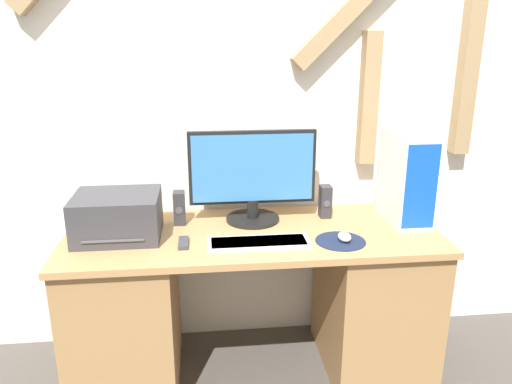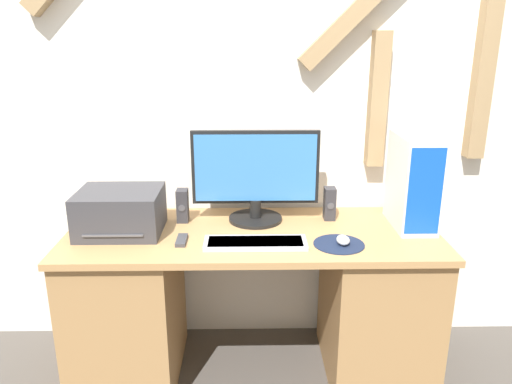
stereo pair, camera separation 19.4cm
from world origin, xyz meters
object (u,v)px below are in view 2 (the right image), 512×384
at_px(computer_tower, 413,182).
at_px(speaker_right, 330,204).
at_px(printer, 120,212).
at_px(remote_control, 182,240).
at_px(keyboard, 255,243).
at_px(mouse, 343,240).
at_px(speaker_left, 183,206).
at_px(monitor, 255,174).

distance_m(computer_tower, speaker_right, 0.40).
relative_size(printer, remote_control, 2.99).
relative_size(keyboard, mouse, 5.24).
height_order(mouse, printer, printer).
height_order(mouse, speaker_left, speaker_left).
relative_size(keyboard, speaker_right, 2.77).
bearing_deg(speaker_right, monitor, -178.77).
relative_size(keyboard, remote_control, 3.57).
bearing_deg(keyboard, speaker_right, 40.24).
height_order(printer, speaker_right, printer).
distance_m(printer, speaker_right, 0.98).
height_order(monitor, speaker_left, monitor).
relative_size(speaker_left, speaker_right, 1.00).
bearing_deg(mouse, printer, 170.43).
xyz_separation_m(monitor, printer, (-0.61, -0.14, -0.13)).
bearing_deg(monitor, keyboard, -91.00).
relative_size(monitor, speaker_left, 3.78).
xyz_separation_m(keyboard, remote_control, (-0.32, 0.04, -0.00)).
relative_size(mouse, computer_tower, 0.19).
height_order(keyboard, remote_control, keyboard).
relative_size(printer, speaker_left, 2.32).
relative_size(computer_tower, remote_control, 3.49).
bearing_deg(remote_control, computer_tower, 9.69).
relative_size(monitor, remote_control, 4.87).
bearing_deg(keyboard, computer_tower, 16.56).
relative_size(monitor, printer, 1.63).
bearing_deg(computer_tower, remote_control, -170.31).
distance_m(mouse, computer_tower, 0.46).
bearing_deg(printer, keyboard, -14.79).
bearing_deg(remote_control, monitor, 38.93).
relative_size(speaker_right, remote_control, 1.29).
height_order(keyboard, speaker_left, speaker_left).
bearing_deg(monitor, mouse, -39.59).
bearing_deg(remote_control, keyboard, -6.73).
xyz_separation_m(mouse, printer, (-0.98, 0.16, 0.07)).
height_order(printer, remote_control, printer).
distance_m(keyboard, mouse, 0.37).
bearing_deg(keyboard, mouse, -0.80).
xyz_separation_m(mouse, remote_control, (-0.69, 0.04, -0.01)).
distance_m(mouse, remote_control, 0.69).
xyz_separation_m(keyboard, computer_tower, (0.73, 0.22, 0.20)).
height_order(mouse, remote_control, mouse).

